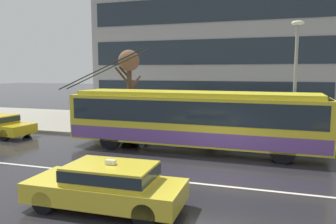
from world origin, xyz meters
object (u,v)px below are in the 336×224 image
(pedestrian_approaching_curb, at_px, (206,110))
(pedestrian_walking_past, at_px, (211,107))
(street_tree_bare, at_px, (129,66))
(trolleybus, at_px, (193,118))
(pedestrian_at_shelter, at_px, (146,105))
(street_lamp, at_px, (296,72))
(bus_shelter, at_px, (197,103))
(taxi_oncoming_near, at_px, (108,184))

(pedestrian_approaching_curb, xyz_separation_m, pedestrian_walking_past, (-0.00, 1.48, 0.04))
(street_tree_bare, bearing_deg, trolleybus, -40.82)
(pedestrian_at_shelter, bearing_deg, pedestrian_walking_past, 3.80)
(pedestrian_walking_past, bearing_deg, pedestrian_approaching_curb, -89.97)
(pedestrian_at_shelter, xyz_separation_m, street_lamp, (8.33, -1.31, 2.02))
(pedestrian_approaching_curb, bearing_deg, trolleybus, -95.90)
(bus_shelter, height_order, pedestrian_at_shelter, bus_shelter)
(taxi_oncoming_near, distance_m, pedestrian_at_shelter, 11.28)
(pedestrian_at_shelter, bearing_deg, trolleybus, -41.72)
(pedestrian_walking_past, height_order, street_tree_bare, street_tree_bare)
(street_lamp, bearing_deg, pedestrian_walking_past, 160.29)
(taxi_oncoming_near, bearing_deg, pedestrian_walking_past, 85.60)
(street_lamp, xyz_separation_m, street_tree_bare, (-10.10, 2.74, 0.39))
(taxi_oncoming_near, distance_m, pedestrian_approaching_curb, 9.67)
(pedestrian_approaching_curb, distance_m, street_lamp, 4.85)
(trolleybus, height_order, bus_shelter, trolleybus)
(pedestrian_approaching_curb, bearing_deg, street_lamp, -1.22)
(bus_shelter, distance_m, pedestrian_walking_past, 0.90)
(pedestrian_approaching_curb, distance_m, street_tree_bare, 6.74)
(pedestrian_at_shelter, relative_size, street_lamp, 0.32)
(bus_shelter, bearing_deg, street_lamp, -17.65)
(trolleybus, height_order, street_tree_bare, street_tree_bare)
(trolleybus, relative_size, pedestrian_walking_past, 6.55)
(pedestrian_approaching_curb, height_order, street_tree_bare, street_tree_bare)
(pedestrian_at_shelter, bearing_deg, taxi_oncoming_near, -74.05)
(trolleybus, bearing_deg, taxi_oncoming_near, -94.85)
(pedestrian_approaching_curb, relative_size, street_lamp, 0.33)
(trolleybus, distance_m, street_lamp, 5.49)
(pedestrian_approaching_curb, relative_size, pedestrian_walking_past, 0.99)
(bus_shelter, xyz_separation_m, street_tree_bare, (-4.83, 1.06, 2.19))
(bus_shelter, height_order, pedestrian_walking_past, bus_shelter)
(trolleybus, distance_m, pedestrian_walking_past, 3.59)
(street_tree_bare, bearing_deg, taxi_oncoming_near, -68.35)
(pedestrian_walking_past, bearing_deg, street_tree_bare, 168.49)
(pedestrian_at_shelter, bearing_deg, bus_shelter, 6.78)
(taxi_oncoming_near, xyz_separation_m, street_tree_bare, (-4.85, 12.22, 3.46))
(bus_shelter, xyz_separation_m, pedestrian_at_shelter, (-3.06, -0.36, -0.21))
(trolleybus, height_order, pedestrian_at_shelter, trolleybus)
(taxi_oncoming_near, distance_m, street_lamp, 11.27)
(bus_shelter, relative_size, pedestrian_at_shelter, 2.05)
(pedestrian_at_shelter, distance_m, pedestrian_approaching_curb, 4.12)
(pedestrian_at_shelter, relative_size, pedestrian_walking_past, 0.96)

